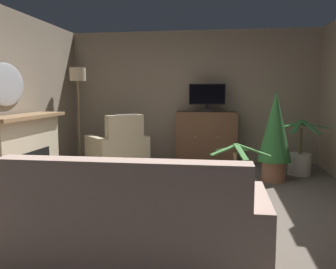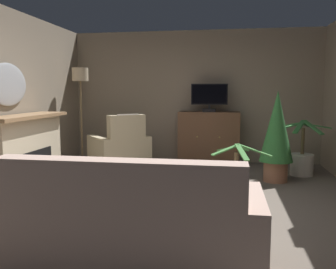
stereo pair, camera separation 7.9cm
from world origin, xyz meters
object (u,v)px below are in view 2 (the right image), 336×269
wall_mirror_oval (8,85)px  tv_cabinet (209,139)px  potted_plant_small_fern_corner (277,132)px  tv_remote (153,181)px  floor_lamp (81,87)px  sofa_floral (129,229)px  potted_plant_leafy_by_curtain (302,161)px  cat (110,185)px  television (209,97)px  armchair_beside_cabinet (120,152)px  fireplace (27,154)px  coffee_table (150,185)px  folded_newspaper (151,179)px  potted_plant_tall_palm_by_window (236,173)px

wall_mirror_oval → tv_cabinet: (2.83, 2.30, -1.04)m
potted_plant_small_fern_corner → tv_remote: bearing=-126.0°
wall_mirror_oval → floor_lamp: 1.85m
tv_cabinet → floor_lamp: size_ratio=0.63×
sofa_floral → potted_plant_leafy_by_curtain: (2.06, 3.71, -0.07)m
potted_plant_leafy_by_curtain → cat: bearing=-152.3°
television → potted_plant_small_fern_corner: (1.14, -1.21, -0.54)m
television → tv_remote: size_ratio=4.18×
armchair_beside_cabinet → potted_plant_small_fern_corner: 2.81m
fireplace → television: bearing=41.1°
coffee_table → potted_plant_small_fern_corner: bearing=52.5°
fireplace → floor_lamp: bearing=86.7°
folded_newspaper → potted_plant_leafy_by_curtain: (2.12, 2.55, -0.22)m
tv_cabinet → television: 0.84m
television → sofa_floral: size_ratio=0.33×
tv_remote → potted_plant_tall_palm_by_window: 1.95m
fireplace → cat: size_ratio=3.05×
potted_plant_tall_palm_by_window → floor_lamp: (-2.98, 1.23, 1.32)m
fireplace → folded_newspaper: (2.10, -0.99, -0.06)m
sofa_floral → potted_plant_tall_palm_by_window: size_ratio=2.41×
potted_plant_small_fern_corner → folded_newspaper: bearing=-128.5°
wall_mirror_oval → folded_newspaper: (2.35, -0.99, -1.08)m
folded_newspaper → tv_cabinet: bearing=73.2°
folded_newspaper → armchair_beside_cabinet: size_ratio=0.24×
armchair_beside_cabinet → cat: (0.29, -1.48, -0.24)m
armchair_beside_cabinet → potted_plant_small_fern_corner: (2.74, -0.46, 0.47)m
fireplace → armchair_beside_cabinet: bearing=56.8°
armchair_beside_cabinet → cat: 1.53m
fireplace → sofa_floral: size_ratio=0.82×
wall_mirror_oval → floor_lamp: floor_lamp is taller
potted_plant_small_fern_corner → potted_plant_tall_palm_by_window: bearing=-144.1°
sofa_floral → wall_mirror_oval: bearing=138.4°
floor_lamp → tv_remote: bearing=-55.0°
sofa_floral → floor_lamp: bearing=117.5°
potted_plant_tall_palm_by_window → tv_remote: bearing=-118.8°
tv_cabinet → wall_mirror_oval: bearing=-140.9°
coffee_table → floor_lamp: size_ratio=0.51×
cat → floor_lamp: bearing=123.0°
potted_plant_small_fern_corner → potted_plant_leafy_by_curtain: potted_plant_small_fern_corner is taller
sofa_floral → potted_plant_small_fern_corner: (1.56, 3.18, 0.49)m
potted_plant_leafy_by_curtain → television: bearing=157.5°
fireplace → coffee_table: 2.36m
sofa_floral → potted_plant_small_fern_corner: potted_plant_small_fern_corner is taller
television → coffee_table: 3.48m
potted_plant_small_fern_corner → floor_lamp: (-3.61, 0.77, 0.73)m
potted_plant_leafy_by_curtain → coffee_table: bearing=-128.8°
tv_remote → folded_newspaper: bearing=-104.4°
television → tv_remote: television is taller
tv_remote → sofa_floral: 1.04m
potted_plant_leafy_by_curtain → floor_lamp: size_ratio=0.51×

